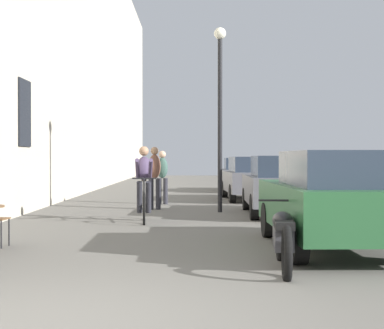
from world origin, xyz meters
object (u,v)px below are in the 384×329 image
Objects in this scene: cyclist_on_bicycle at (141,186)px; parked_car_third at (249,178)px; pedestrian_near at (152,174)px; parked_car_fourth at (238,174)px; parked_motorcycle at (280,238)px; pedestrian_mid at (159,174)px; parked_car_second at (279,184)px; street_lamp at (217,95)px; parked_car_nearest at (332,199)px.

cyclist_on_bicycle is 7.65m from parked_car_third.
parked_car_third is (3.07, 3.73, -0.22)m from pedestrian_near.
cyclist_on_bicycle is 3.27m from pedestrian_near.
parked_car_third is 5.69m from parked_car_fourth.
cyclist_on_bicycle is 0.82× the size of parked_motorcycle.
pedestrian_mid is at bearing -149.03° from parked_car_third.
parked_car_second is (3.31, -1.66, -0.21)m from pedestrian_near.
street_lamp is 10.61m from parked_car_fourth.
pedestrian_mid reaches higher than parked_car_second.
parked_motorcycle is at bearing -86.90° from street_lamp.
cyclist_on_bicycle reaches higher than parked_car_third.
pedestrian_near is 8.25m from parked_car_nearest.
parked_motorcycle is (2.29, -5.94, -0.41)m from cyclist_on_bicycle.
parked_car_nearest reaches higher than parked_motorcycle.
street_lamp is at bearing -25.20° from pedestrian_near.
parked_car_nearest is 1.99m from parked_motorcycle.
cyclist_on_bicycle reaches higher than parked_car_fourth.
street_lamp reaches higher than parked_car_nearest.
parked_car_nearest is 1.09× the size of parked_car_fourth.
street_lamp is 7.27m from parked_car_nearest.
parked_car_third is at bearing 86.34° from parked_motorcycle.
pedestrian_near is at bearing -129.46° from parked_car_third.
parked_car_fourth is 18.65m from parked_motorcycle.
cyclist_on_bicycle reaches higher than parked_car_second.
pedestrian_mid is at bearing 86.41° from pedestrian_near.
parked_car_fourth is at bearing 67.87° from pedestrian_mid.
parked_car_fourth is (-0.16, 11.07, -0.03)m from parked_car_second.
pedestrian_mid reaches higher than parked_car_fourth.
pedestrian_mid is 0.39× the size of parked_car_third.
parked_car_second is (0.02, 5.91, -0.03)m from parked_car_nearest.
street_lamp is at bearing 52.93° from cyclist_on_bicycle.
parked_motorcycle is at bearing -92.81° from parked_car_fourth.
pedestrian_mid is at bearing 88.16° from cyclist_on_bicycle.
parked_car_third is (-0.23, 11.29, -0.04)m from parked_car_nearest.
cyclist_on_bicycle reaches higher than parked_car_nearest.
pedestrian_near is at bearing 103.67° from parked_motorcycle.
parked_car_fourth is at bearing 71.48° from pedestrian_near.
parked_car_fourth is at bearing 90.47° from parked_car_nearest.
parked_car_nearest is at bearing 57.34° from parked_motorcycle.
street_lamp is at bearing -59.28° from pedestrian_mid.
parked_car_nearest is at bearing -89.53° from parked_car_fourth.
parked_car_fourth is (3.20, 12.68, -0.07)m from cyclist_on_bicycle.
pedestrian_mid is 0.38× the size of parked_car_nearest.
street_lamp is 8.81m from parked_motorcycle.
parked_car_third is at bearing 74.33° from street_lamp.
pedestrian_near is 9.49m from parked_motorcycle.
parked_car_nearest is at bearing -71.59° from pedestrian_mid.
pedestrian_near reaches higher than parked_car_nearest.
pedestrian_near is at bearing 113.53° from parked_car_nearest.
street_lamp is 5.29m from parked_car_third.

